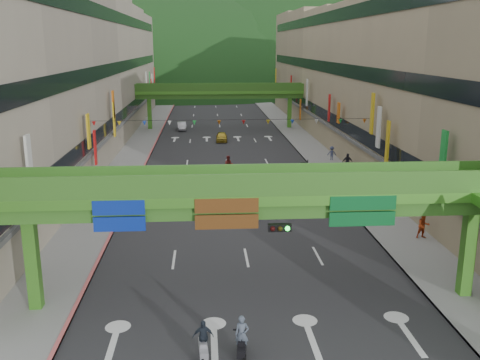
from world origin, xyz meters
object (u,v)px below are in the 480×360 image
(overpass_near, at_px, (277,210))
(car_silver, at_px, (182,126))
(scooter_rider_near, at_px, (242,339))
(scooter_rider_mid, at_px, (229,166))
(car_yellow, at_px, (222,137))
(pedestrian_red, at_px, (423,228))

(overpass_near, height_order, car_silver, overpass_near)
(scooter_rider_near, xyz_separation_m, scooter_rider_mid, (0.93, 32.03, 0.24))
(car_silver, bearing_deg, overpass_near, -87.46)
(overpass_near, height_order, car_yellow, overpass_near)
(scooter_rider_mid, bearing_deg, overpass_near, -87.80)
(overpass_near, distance_m, scooter_rider_mid, 27.97)
(car_yellow, relative_size, pedestrian_red, 2.12)
(overpass_near, bearing_deg, pedestrian_red, 38.43)
(scooter_rider_near, distance_m, scooter_rider_mid, 32.05)
(car_yellow, xyz_separation_m, pedestrian_red, (12.36, -39.19, 0.25))
(car_silver, bearing_deg, pedestrian_red, -74.09)
(scooter_rider_near, relative_size, pedestrian_red, 1.11)
(scooter_rider_mid, bearing_deg, car_yellow, 90.08)
(overpass_near, distance_m, car_yellow, 48.36)
(scooter_rider_mid, relative_size, car_silver, 0.57)
(overpass_near, relative_size, car_yellow, 7.47)
(overpass_near, xyz_separation_m, pedestrian_red, (11.27, 8.94, -4.32))
(overpass_near, distance_m, pedestrian_red, 15.02)
(car_silver, bearing_deg, car_yellow, -65.08)
(car_yellow, height_order, pedestrian_red, pedestrian_red)
(scooter_rider_mid, relative_size, pedestrian_red, 1.24)
(scooter_rider_near, bearing_deg, pedestrian_red, 45.14)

